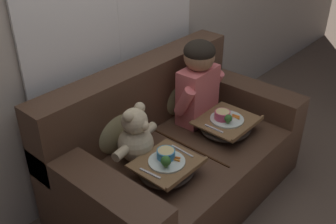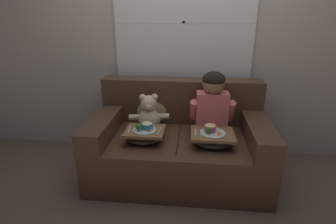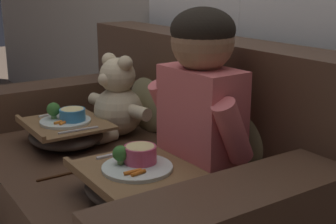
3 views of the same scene
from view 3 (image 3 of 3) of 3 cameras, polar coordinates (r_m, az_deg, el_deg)
name	(u,v)px [view 3 (image 3 of 3)]	position (r m, az deg, el deg)	size (l,w,h in m)	color
couch	(145,182)	(1.97, -2.87, -8.58)	(1.69, 0.98, 0.91)	#4C3323
throw_pillow_behind_child	(242,125)	(1.76, 8.96, -1.63)	(0.37, 0.18, 0.38)	#898456
throw_pillow_behind_teddy	(153,93)	(2.24, -1.79, 2.34)	(0.38, 0.18, 0.40)	tan
child_figure	(201,89)	(1.60, 4.10, 2.77)	(0.44, 0.22, 0.61)	#DB6666
teddy_bear	(117,101)	(2.15, -6.21, 1.30)	(0.41, 0.29, 0.38)	beige
lap_tray_child	(137,181)	(1.55, -3.78, -8.40)	(0.39, 0.35, 0.18)	#473D33
lap_tray_teddy	(66,131)	(2.08, -12.33, -2.33)	(0.36, 0.33, 0.19)	#473D33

